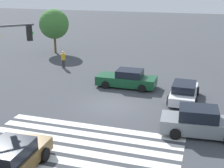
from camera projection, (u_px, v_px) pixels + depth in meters
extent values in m
plane|color=#3D3F44|center=(112.00, 106.00, 21.32)|extent=(139.79, 139.79, 0.00)
cube|color=silver|center=(66.00, 161.00, 14.71)|extent=(10.49, 0.60, 0.01)
cube|color=silver|center=(74.00, 151.00, 15.57)|extent=(10.49, 0.60, 0.01)
cube|color=silver|center=(81.00, 142.00, 16.43)|extent=(10.49, 0.60, 0.01)
cube|color=silver|center=(88.00, 134.00, 17.29)|extent=(10.49, 0.60, 0.01)
cube|color=silver|center=(94.00, 127.00, 18.15)|extent=(10.49, 0.60, 0.01)
cube|color=black|center=(29.00, 33.00, 17.37)|extent=(0.40, 0.40, 0.84)
sphere|color=green|center=(32.00, 33.00, 17.44)|extent=(0.16, 0.16, 0.16)
cube|color=brown|center=(8.00, 165.00, 13.48)|extent=(1.94, 4.84, 0.64)
cube|color=black|center=(8.00, 151.00, 13.38)|extent=(1.71, 2.14, 0.60)
cylinder|color=black|center=(45.00, 155.00, 14.63)|extent=(0.23, 0.66, 0.65)
cylinder|color=black|center=(10.00, 149.00, 15.15)|extent=(0.23, 0.66, 0.65)
cube|color=#144728|center=(126.00, 81.00, 24.99)|extent=(4.74, 1.79, 0.72)
cube|color=black|center=(130.00, 73.00, 24.72)|extent=(1.99, 1.61, 0.55)
cylinder|color=black|center=(105.00, 85.00, 24.65)|extent=(0.61, 0.22, 0.61)
cylinder|color=black|center=(112.00, 78.00, 26.31)|extent=(0.61, 0.22, 0.61)
cylinder|color=black|center=(142.00, 88.00, 23.81)|extent=(0.61, 0.22, 0.61)
cylinder|color=black|center=(147.00, 82.00, 25.47)|extent=(0.61, 0.22, 0.61)
cube|color=silver|center=(184.00, 94.00, 22.13)|extent=(1.73, 4.16, 0.60)
cube|color=black|center=(184.00, 87.00, 21.80)|extent=(1.55, 2.10, 0.54)
cylinder|color=black|center=(174.00, 89.00, 23.59)|extent=(0.22, 0.69, 0.69)
cylinder|color=black|center=(197.00, 91.00, 23.08)|extent=(0.22, 0.69, 0.69)
cylinder|color=black|center=(169.00, 101.00, 21.26)|extent=(0.22, 0.69, 0.69)
cylinder|color=black|center=(195.00, 103.00, 20.75)|extent=(0.22, 0.69, 0.69)
cube|color=gray|center=(202.00, 125.00, 17.11)|extent=(4.58, 2.04, 0.76)
cube|color=black|center=(198.00, 113.00, 16.94)|extent=(2.18, 1.69, 0.65)
cylinder|color=black|center=(176.00, 121.00, 18.29)|extent=(0.62, 0.27, 0.60)
cylinder|color=black|center=(175.00, 134.00, 16.67)|extent=(0.62, 0.27, 0.60)
cylinder|color=#38383D|center=(64.00, 64.00, 30.55)|extent=(0.14, 0.14, 0.82)
cylinder|color=#38383D|center=(63.00, 64.00, 30.48)|extent=(0.14, 0.14, 0.82)
cube|color=gold|center=(63.00, 57.00, 30.29)|extent=(0.41, 0.41, 0.65)
sphere|color=beige|center=(63.00, 52.00, 30.15)|extent=(0.22, 0.22, 0.22)
cylinder|color=brown|center=(55.00, 45.00, 37.03)|extent=(0.26, 0.26, 1.94)
sphere|color=#3D7533|center=(54.00, 24.00, 36.27)|extent=(3.45, 3.45, 3.45)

